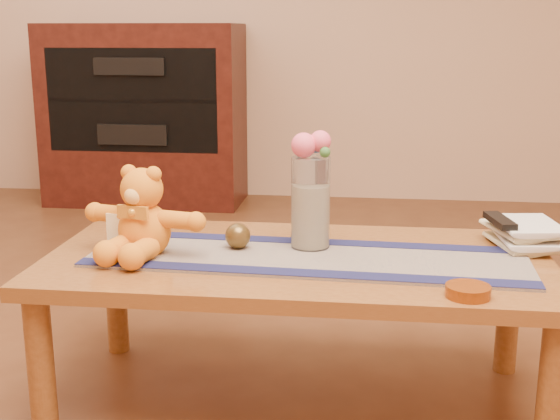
# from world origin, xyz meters

# --- Properties ---
(floor) EXTENTS (5.50, 5.50, 0.00)m
(floor) POSITION_xyz_m (0.00, 0.00, 0.00)
(floor) COLOR #4F2B16
(floor) RESTS_ON ground
(coffee_table_top) EXTENTS (1.40, 0.70, 0.04)m
(coffee_table_top) POSITION_xyz_m (0.00, 0.00, 0.43)
(coffee_table_top) COLOR brown
(coffee_table_top) RESTS_ON floor
(table_leg_fl) EXTENTS (0.07, 0.07, 0.41)m
(table_leg_fl) POSITION_xyz_m (-0.64, -0.29, 0.21)
(table_leg_fl) COLOR brown
(table_leg_fl) RESTS_ON floor
(table_leg_fr) EXTENTS (0.07, 0.07, 0.41)m
(table_leg_fr) POSITION_xyz_m (0.64, -0.29, 0.21)
(table_leg_fr) COLOR brown
(table_leg_fr) RESTS_ON floor
(table_leg_bl) EXTENTS (0.07, 0.07, 0.41)m
(table_leg_bl) POSITION_xyz_m (-0.64, 0.29, 0.21)
(table_leg_bl) COLOR brown
(table_leg_bl) RESTS_ON floor
(table_leg_br) EXTENTS (0.07, 0.07, 0.41)m
(table_leg_br) POSITION_xyz_m (0.64, 0.29, 0.21)
(table_leg_br) COLOR brown
(table_leg_br) RESTS_ON floor
(persian_runner) EXTENTS (1.21, 0.40, 0.01)m
(persian_runner) POSITION_xyz_m (0.03, -0.03, 0.45)
(persian_runner) COLOR #1E1844
(persian_runner) RESTS_ON coffee_table_top
(runner_border_near) EXTENTS (1.20, 0.11, 0.00)m
(runner_border_near) POSITION_xyz_m (0.02, -0.17, 0.46)
(runner_border_near) COLOR #161842
(runner_border_near) RESTS_ON persian_runner
(runner_border_far) EXTENTS (1.20, 0.11, 0.00)m
(runner_border_far) POSITION_xyz_m (0.03, 0.12, 0.46)
(runner_border_far) COLOR #161842
(runner_border_far) RESTS_ON persian_runner
(teddy_bear) EXTENTS (0.40, 0.35, 0.23)m
(teddy_bear) POSITION_xyz_m (-0.42, -0.04, 0.57)
(teddy_bear) COLOR orange
(teddy_bear) RESTS_ON persian_runner
(pillar_candle) EXTENTS (0.10, 0.10, 0.11)m
(pillar_candle) POSITION_xyz_m (-0.48, -0.01, 0.51)
(pillar_candle) COLOR #FBEDB8
(pillar_candle) RESTS_ON persian_runner
(candle_wick) EXTENTS (0.00, 0.00, 0.01)m
(candle_wick) POSITION_xyz_m (-0.48, -0.01, 0.57)
(candle_wick) COLOR black
(candle_wick) RESTS_ON pillar_candle
(glass_vase) EXTENTS (0.11, 0.11, 0.26)m
(glass_vase) POSITION_xyz_m (0.03, 0.07, 0.59)
(glass_vase) COLOR silver
(glass_vase) RESTS_ON persian_runner
(potpourri_fill) EXTENTS (0.09, 0.09, 0.18)m
(potpourri_fill) POSITION_xyz_m (0.03, 0.07, 0.55)
(potpourri_fill) COLOR beige
(potpourri_fill) RESTS_ON glass_vase
(rose_left) EXTENTS (0.07, 0.07, 0.07)m
(rose_left) POSITION_xyz_m (0.01, 0.06, 0.75)
(rose_left) COLOR #ED5372
(rose_left) RESTS_ON glass_vase
(rose_right) EXTENTS (0.06, 0.06, 0.06)m
(rose_right) POSITION_xyz_m (0.05, 0.07, 0.76)
(rose_right) COLOR #ED5372
(rose_right) RESTS_ON glass_vase
(blue_flower_back) EXTENTS (0.04, 0.04, 0.04)m
(blue_flower_back) POSITION_xyz_m (0.04, 0.10, 0.75)
(blue_flower_back) COLOR #4B66A2
(blue_flower_back) RESTS_ON glass_vase
(blue_flower_side) EXTENTS (0.04, 0.04, 0.04)m
(blue_flower_side) POSITION_xyz_m (-0.00, 0.09, 0.74)
(blue_flower_side) COLOR #4B66A2
(blue_flower_side) RESTS_ON glass_vase
(leaf_sprig) EXTENTS (0.03, 0.03, 0.03)m
(leaf_sprig) POSITION_xyz_m (0.07, 0.05, 0.74)
(leaf_sprig) COLOR #33662D
(leaf_sprig) RESTS_ON glass_vase
(bronze_ball) EXTENTS (0.09, 0.09, 0.07)m
(bronze_ball) POSITION_xyz_m (-0.17, 0.03, 0.49)
(bronze_ball) COLOR #513C1B
(bronze_ball) RESTS_ON persian_runner
(book_bottom) EXTENTS (0.21, 0.26, 0.02)m
(book_bottom) POSITION_xyz_m (0.56, 0.14, 0.46)
(book_bottom) COLOR beige
(book_bottom) RESTS_ON coffee_table_top
(book_lower) EXTENTS (0.19, 0.24, 0.02)m
(book_lower) POSITION_xyz_m (0.57, 0.14, 0.48)
(book_lower) COLOR beige
(book_lower) RESTS_ON book_bottom
(book_upper) EXTENTS (0.22, 0.26, 0.02)m
(book_upper) POSITION_xyz_m (0.56, 0.14, 0.50)
(book_upper) COLOR beige
(book_upper) RESTS_ON book_lower
(book_top) EXTENTS (0.19, 0.24, 0.02)m
(book_top) POSITION_xyz_m (0.57, 0.14, 0.52)
(book_top) COLOR beige
(book_top) RESTS_ON book_upper
(tv_remote) EXTENTS (0.07, 0.17, 0.02)m
(tv_remote) POSITION_xyz_m (0.57, 0.13, 0.54)
(tv_remote) COLOR black
(tv_remote) RESTS_ON book_top
(amber_dish) EXTENTS (0.14, 0.14, 0.03)m
(amber_dish) POSITION_xyz_m (0.43, -0.28, 0.46)
(amber_dish) COLOR #BF5914
(amber_dish) RESTS_ON coffee_table_top
(media_cabinet) EXTENTS (1.20, 0.50, 1.10)m
(media_cabinet) POSITION_xyz_m (-1.20, 2.48, 0.55)
(media_cabinet) COLOR black
(media_cabinet) RESTS_ON floor
(cabinet_cavity) EXTENTS (1.02, 0.03, 0.61)m
(cabinet_cavity) POSITION_xyz_m (-1.20, 2.25, 0.66)
(cabinet_cavity) COLOR black
(cabinet_cavity) RESTS_ON media_cabinet
(cabinet_shelf) EXTENTS (1.02, 0.20, 0.02)m
(cabinet_shelf) POSITION_xyz_m (-1.20, 2.33, 0.66)
(cabinet_shelf) COLOR black
(cabinet_shelf) RESTS_ON media_cabinet
(stereo_upper) EXTENTS (0.42, 0.28, 0.10)m
(stereo_upper) POSITION_xyz_m (-1.20, 2.35, 0.86)
(stereo_upper) COLOR black
(stereo_upper) RESTS_ON media_cabinet
(stereo_lower) EXTENTS (0.42, 0.28, 0.12)m
(stereo_lower) POSITION_xyz_m (-1.20, 2.35, 0.46)
(stereo_lower) COLOR black
(stereo_lower) RESTS_ON media_cabinet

